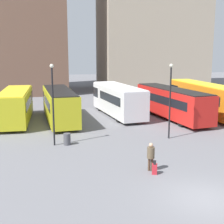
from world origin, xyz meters
name	(u,v)px	position (x,y,z in m)	size (l,w,h in m)	color
ground_plane	(206,199)	(0.00, 0.00, 0.00)	(160.00, 160.00, 0.00)	slate
bus_0	(16,105)	(-9.74, 18.61, 1.67)	(2.89, 9.47, 3.09)	gold
bus_1	(59,104)	(-5.63, 18.07, 1.68)	(3.07, 10.16, 3.10)	gold
bus_2	(118,99)	(0.56, 19.58, 1.73)	(3.72, 10.17, 3.19)	silver
bus_3	(171,102)	(5.52, 17.02, 1.67)	(3.86, 11.61, 3.06)	red
bus_4	(203,98)	(9.74, 18.24, 1.81)	(2.80, 12.09, 3.33)	orange
traveler	(151,154)	(-1.32, 3.87, 0.98)	(0.56, 0.56, 1.65)	#4C3828
suitcase	(155,169)	(-1.26, 3.36, 0.30)	(0.37, 0.39, 0.83)	#B7232D
lamp_post_0	(53,99)	(-6.48, 10.07, 3.43)	(0.28, 0.28, 5.86)	black
lamp_post_1	(170,95)	(2.35, 9.96, 3.40)	(0.28, 0.28, 5.80)	black
trash_bin	(67,139)	(-5.58, 9.97, 0.42)	(0.52, 0.52, 0.85)	#47474C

